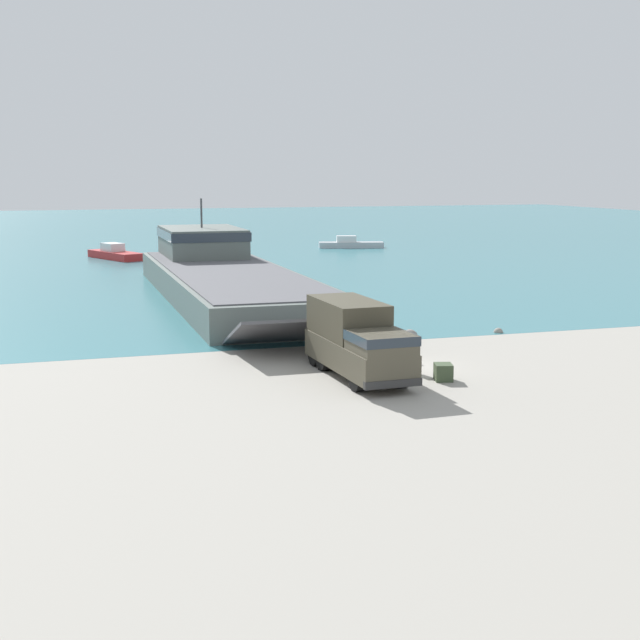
{
  "coord_description": "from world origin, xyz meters",
  "views": [
    {
      "loc": [
        -15.5,
        -37.18,
        8.86
      ],
      "look_at": [
        -2.76,
        3.63,
        1.77
      ],
      "focal_mm": 50.0,
      "sensor_mm": 36.0,
      "label": 1
    }
  ],
  "objects_px": {
    "cargo_crate": "(443,372)",
    "moored_boat_a": "(350,244)",
    "moored_boat_b": "(115,254)",
    "landing_craft": "(223,273)",
    "soldier_on_ramp": "(405,348)",
    "military_truck": "(357,340)"
  },
  "relations": [
    {
      "from": "cargo_crate",
      "to": "military_truck",
      "type": "bearing_deg",
      "value": 151.11
    },
    {
      "from": "soldier_on_ramp",
      "to": "landing_craft",
      "type": "bearing_deg",
      "value": -173.27
    },
    {
      "from": "moored_boat_a",
      "to": "landing_craft",
      "type": "bearing_deg",
      "value": -17.42
    },
    {
      "from": "landing_craft",
      "to": "soldier_on_ramp",
      "type": "xyz_separation_m",
      "value": [
        2.85,
        -27.7,
        -0.51
      ]
    },
    {
      "from": "military_truck",
      "to": "moored_boat_a",
      "type": "xyz_separation_m",
      "value": [
        22.12,
        64.28,
        -1.16
      ]
    },
    {
      "from": "moored_boat_a",
      "to": "cargo_crate",
      "type": "xyz_separation_m",
      "value": [
        -18.83,
        -66.1,
        -0.11
      ]
    },
    {
      "from": "moored_boat_a",
      "to": "soldier_on_ramp",
      "type": "bearing_deg",
      "value": -2.59
    },
    {
      "from": "landing_craft",
      "to": "cargo_crate",
      "type": "bearing_deg",
      "value": -82.47
    },
    {
      "from": "moored_boat_a",
      "to": "cargo_crate",
      "type": "relative_size",
      "value": 8.98
    },
    {
      "from": "moored_boat_b",
      "to": "cargo_crate",
      "type": "height_order",
      "value": "moored_boat_b"
    },
    {
      "from": "cargo_crate",
      "to": "moored_boat_b",
      "type": "bearing_deg",
      "value": 98.53
    },
    {
      "from": "soldier_on_ramp",
      "to": "moored_boat_a",
      "type": "relative_size",
      "value": 0.23
    },
    {
      "from": "soldier_on_ramp",
      "to": "military_truck",
      "type": "bearing_deg",
      "value": -77.15
    },
    {
      "from": "soldier_on_ramp",
      "to": "moored_boat_b",
      "type": "distance_m",
      "value": 58.68
    },
    {
      "from": "moored_boat_a",
      "to": "cargo_crate",
      "type": "bearing_deg",
      "value": -1.35
    },
    {
      "from": "cargo_crate",
      "to": "moored_boat_a",
      "type": "bearing_deg",
      "value": 74.1
    },
    {
      "from": "military_truck",
      "to": "soldier_on_ramp",
      "type": "relative_size",
      "value": 4.29
    },
    {
      "from": "moored_boat_a",
      "to": "moored_boat_b",
      "type": "relative_size",
      "value": 0.95
    },
    {
      "from": "landing_craft",
      "to": "soldier_on_ramp",
      "type": "relative_size",
      "value": 21.69
    },
    {
      "from": "military_truck",
      "to": "moored_boat_b",
      "type": "height_order",
      "value": "military_truck"
    },
    {
      "from": "soldier_on_ramp",
      "to": "moored_boat_b",
      "type": "bearing_deg",
      "value": -171.07
    },
    {
      "from": "soldier_on_ramp",
      "to": "cargo_crate",
      "type": "xyz_separation_m",
      "value": [
        0.83,
        -2.34,
        -0.68
      ]
    }
  ]
}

